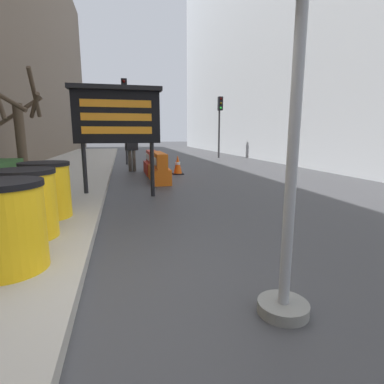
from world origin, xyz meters
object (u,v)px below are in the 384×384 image
at_px(barrel_drum_foreground, 5,226).
at_px(message_board, 117,116).
at_px(jersey_barrier_orange_far, 159,169).
at_px(jersey_barrier_red_striped, 153,164).
at_px(traffic_cone_near, 178,165).
at_px(pedestrian_worker, 131,146).
at_px(traffic_light_far_side, 220,114).
at_px(barrel_drum_middle, 26,204).
at_px(barrel_drum_back, 46,190).
at_px(traffic_light_near_curb, 125,104).

relative_size(barrel_drum_foreground, message_board, 0.36).
xyz_separation_m(jersey_barrier_orange_far, jersey_barrier_red_striped, (-0.00, 2.03, -0.03)).
xyz_separation_m(message_board, traffic_cone_near, (2.15, 3.97, -1.57)).
height_order(traffic_cone_near, pedestrian_worker, pedestrian_worker).
bearing_deg(message_board, traffic_light_far_side, 61.24).
distance_m(barrel_drum_middle, jersey_barrier_orange_far, 5.97).
relative_size(message_board, traffic_cone_near, 3.53).
height_order(barrel_drum_middle, jersey_barrier_orange_far, barrel_drum_middle).
bearing_deg(barrel_drum_middle, pedestrian_worker, 78.82).
height_order(barrel_drum_back, traffic_cone_near, barrel_drum_back).
relative_size(message_board, traffic_light_far_side, 0.68).
bearing_deg(pedestrian_worker, traffic_cone_near, -54.10).
height_order(barrel_drum_foreground, barrel_drum_middle, same).
distance_m(barrel_drum_back, traffic_light_far_side, 15.57).
height_order(barrel_drum_back, traffic_light_far_side, traffic_light_far_side).
bearing_deg(barrel_drum_middle, jersey_barrier_red_striped, 72.05).
distance_m(jersey_barrier_red_striped, traffic_cone_near, 1.02).
relative_size(barrel_drum_middle, traffic_light_far_side, 0.24).
bearing_deg(message_board, barrel_drum_foreground, -104.99).
relative_size(barrel_drum_middle, jersey_barrier_red_striped, 0.54).
relative_size(barrel_drum_foreground, traffic_light_near_curb, 0.22).
distance_m(barrel_drum_middle, pedestrian_worker, 8.60).
bearing_deg(barrel_drum_middle, traffic_light_near_curb, 82.43).
height_order(jersey_barrier_red_striped, traffic_light_far_side, traffic_light_far_side).
relative_size(barrel_drum_middle, pedestrian_worker, 0.51).
distance_m(barrel_drum_foreground, pedestrian_worker, 9.60).
bearing_deg(jersey_barrier_red_striped, barrel_drum_back, -110.47).
bearing_deg(jersey_barrier_orange_far, barrel_drum_back, -118.59).
relative_size(jersey_barrier_orange_far, traffic_light_near_curb, 0.48).
relative_size(jersey_barrier_red_striped, traffic_cone_near, 2.34).
distance_m(traffic_light_far_side, pedestrian_worker, 8.60).
bearing_deg(barrel_drum_foreground, pedestrian_worker, 80.57).
relative_size(jersey_barrier_orange_far, traffic_cone_near, 2.72).
distance_m(traffic_cone_near, traffic_light_far_side, 8.88).
relative_size(barrel_drum_foreground, jersey_barrier_orange_far, 0.46).
bearing_deg(barrel_drum_foreground, jersey_barrier_orange_far, 70.24).
bearing_deg(traffic_cone_near, traffic_light_near_curb, 113.27).
height_order(traffic_light_far_side, pedestrian_worker, traffic_light_far_side).
bearing_deg(traffic_light_far_side, barrel_drum_middle, -117.24).
bearing_deg(traffic_light_far_side, barrel_drum_foreground, -115.38).
relative_size(barrel_drum_foreground, traffic_cone_near, 1.26).
bearing_deg(barrel_drum_foreground, barrel_drum_back, 92.08).
height_order(jersey_barrier_orange_far, pedestrian_worker, pedestrian_worker).
relative_size(barrel_drum_back, pedestrian_worker, 0.51).
height_order(barrel_drum_back, jersey_barrier_red_striped, barrel_drum_back).
height_order(barrel_drum_foreground, message_board, message_board).
height_order(traffic_cone_near, traffic_light_far_side, traffic_light_far_side).
distance_m(barrel_drum_foreground, traffic_cone_near, 8.73).
bearing_deg(barrel_drum_middle, jersey_barrier_orange_far, 66.03).
relative_size(traffic_light_far_side, pedestrian_worker, 2.13).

